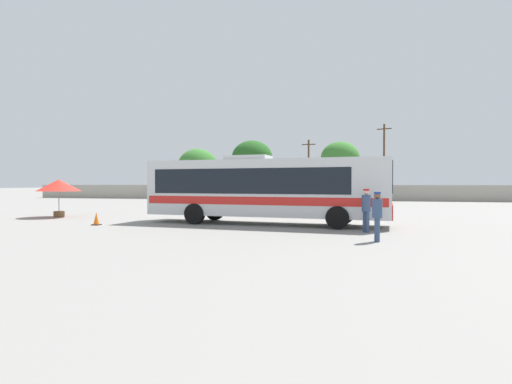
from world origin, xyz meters
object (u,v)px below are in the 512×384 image
roadside_tree_left (198,165)px  roadside_tree_midleft (252,158)px  passenger_waiting_on_apron (377,213)px  parked_car_third_black (359,195)px  utility_pole_far (384,161)px  parked_car_second_white (302,195)px  coach_bus_silver_red (263,187)px  roadside_tree_midright (340,158)px  utility_pole_near (309,168)px  attendant_by_bus_door (366,208)px  traffic_cone_on_apron (96,219)px  vendor_umbrella_near_gate_red (59,186)px  parked_car_leftmost_maroon (249,194)px

roadside_tree_left → roadside_tree_midleft: 7.57m
passenger_waiting_on_apron → parked_car_third_black: (0.01, 30.84, -0.19)m
utility_pole_far → roadside_tree_left: (-24.58, -0.06, -0.33)m
parked_car_second_white → utility_pole_far: (9.36, 6.70, 4.15)m
roadside_tree_left → coach_bus_silver_red: bearing=-63.4°
parked_car_third_black → coach_bus_silver_red: bearing=-101.6°
coach_bus_silver_red → roadside_tree_midright: (2.88, 35.97, 3.66)m
coach_bus_silver_red → utility_pole_near: 33.45m
attendant_by_bus_door → roadside_tree_midleft: size_ratio=0.23×
roadside_tree_midright → utility_pole_near: bearing=-146.9°
parked_car_second_white → roadside_tree_midright: roadside_tree_midright is taller
passenger_waiting_on_apron → traffic_cone_on_apron: 13.37m
coach_bus_silver_red → passenger_waiting_on_apron: bearing=-44.6°
utility_pole_far → roadside_tree_left: bearing=-179.9°
vendor_umbrella_near_gate_red → utility_pole_far: (21.29, 31.28, 2.99)m
attendant_by_bus_door → passenger_waiting_on_apron: attendant_by_bus_door is taller
vendor_umbrella_near_gate_red → parked_car_second_white: size_ratio=0.61×
vendor_umbrella_near_gate_red → roadside_tree_midleft: size_ratio=0.32×
parked_car_third_black → roadside_tree_midleft: (-14.21, 8.47, 4.75)m
roadside_tree_midright → parked_car_second_white: bearing=-111.2°
parked_car_second_white → roadside_tree_left: roadside_tree_left is taller
passenger_waiting_on_apron → parked_car_second_white: size_ratio=0.41×
traffic_cone_on_apron → utility_pole_far: bearing=65.2°
coach_bus_silver_red → roadside_tree_midright: size_ratio=1.60×
coach_bus_silver_red → passenger_waiting_on_apron: (5.24, -5.16, -0.85)m
coach_bus_silver_red → roadside_tree_left: 36.41m
parked_car_third_black → traffic_cone_on_apron: 31.01m
passenger_waiting_on_apron → traffic_cone_on_apron: (-13.07, 2.73, -0.69)m
parked_car_leftmost_maroon → traffic_cone_on_apron: size_ratio=7.35×
roadside_tree_left → roadside_tree_midright: (19.16, 3.51, 0.95)m
parked_car_leftmost_maroon → utility_pole_near: size_ratio=0.60×
roadside_tree_midleft → vendor_umbrella_near_gate_red: bearing=-97.0°
coach_bus_silver_red → utility_pole_near: bearing=91.9°
attendant_by_bus_door → parked_car_second_white: bearing=102.0°
parked_car_third_black → roadside_tree_midleft: 17.21m
passenger_waiting_on_apron → roadside_tree_left: 43.48m
parked_car_second_white → vendor_umbrella_near_gate_red: bearing=-115.9°
roadside_tree_midright → vendor_umbrella_near_gate_red: bearing=-114.5°
vendor_umbrella_near_gate_red → utility_pole_far: size_ratio=0.27×
parked_car_second_white → parked_car_leftmost_maroon: bearing=-172.6°
attendant_by_bus_door → utility_pole_far: 35.34m
traffic_cone_on_apron → roadside_tree_left: bearing=103.6°
roadside_tree_midright → parked_car_third_black: bearing=-77.1°
coach_bus_silver_red → roadside_tree_midright: bearing=85.4°
passenger_waiting_on_apron → traffic_cone_on_apron: size_ratio=2.74×
coach_bus_silver_red → roadside_tree_midright: roadside_tree_midright is taller
coach_bus_silver_red → vendor_umbrella_near_gate_red: (-12.98, 1.24, 0.06)m
passenger_waiting_on_apron → roadside_tree_left: (-21.51, 37.62, 3.57)m
passenger_waiting_on_apron → roadside_tree_midright: bearing=93.3°
traffic_cone_on_apron → parked_car_third_black: bearing=65.0°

